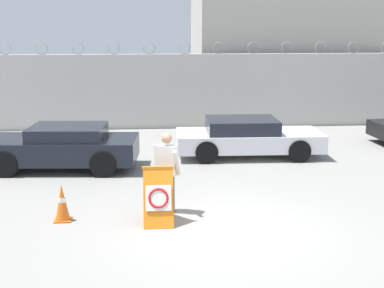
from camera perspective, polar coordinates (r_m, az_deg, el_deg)
The scene contains 8 objects.
ground_plane at distance 10.68m, azimuth 3.77°, elevation -9.31°, with size 90.00×90.00×0.00m, color gray.
perimeter_wall at distance 21.15m, azimuth -0.82°, elevation 5.68°, with size 36.00×0.30×3.36m.
building_block at distance 25.17m, azimuth 10.02°, elevation 9.47°, with size 8.31×5.01×5.46m.
barricade_sign at distance 10.96m, azimuth -3.61°, elevation -5.46°, with size 0.65×0.87×1.19m.
security_guard at distance 11.45m, azimuth -2.69°, elevation -2.64°, with size 0.60×0.57×1.75m.
traffic_cone_mid at distance 11.42m, azimuth -13.69°, elevation -6.12°, with size 0.35×0.35×0.78m.
parked_car_front_coupe at distance 15.46m, azimuth -13.66°, elevation -0.27°, with size 4.38×2.20×1.24m.
parked_car_rear_sedan at distance 16.63m, azimuth 5.88°, elevation 0.75°, with size 4.50×2.06×1.18m.
Camera 1 is at (-1.57, -9.80, 3.95)m, focal length 50.00 mm.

